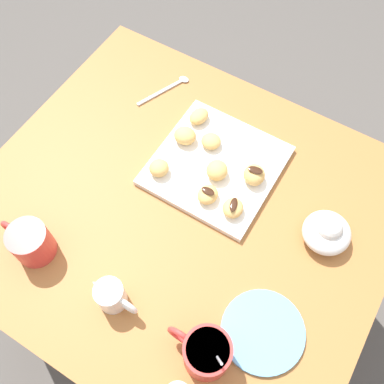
{
  "coord_description": "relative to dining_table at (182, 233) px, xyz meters",
  "views": [
    {
      "loc": [
        -0.25,
        0.37,
        1.67
      ],
      "look_at": [
        -0.01,
        -0.04,
        0.77
      ],
      "focal_mm": 41.28,
      "sensor_mm": 36.0,
      "label": 1
    }
  ],
  "objects": [
    {
      "name": "beignet_1",
      "position": [
        -0.03,
        -0.11,
        0.18
      ],
      "size": [
        0.07,
        0.07,
        0.04
      ],
      "primitive_type": "ellipsoid",
      "rotation": [
        0.0,
        0.0,
        2.02
      ],
      "color": "#E5B260",
      "rests_on": "pastry_plate_square"
    },
    {
      "name": "beignet_0",
      "position": [
        -0.04,
        -0.05,
        0.17
      ],
      "size": [
        0.05,
        0.05,
        0.03
      ],
      "primitive_type": "ellipsoid",
      "rotation": [
        0.0,
        0.0,
        3.11
      ],
      "color": "#E5B260",
      "rests_on": "pastry_plate_square"
    },
    {
      "name": "beignet_7",
      "position": [
        0.09,
        -0.16,
        0.18
      ],
      "size": [
        0.06,
        0.06,
        0.04
      ],
      "primitive_type": "ellipsoid",
      "rotation": [
        0.0,
        0.0,
        1.71
      ],
      "color": "#E5B260",
      "rests_on": "pastry_plate_square"
    },
    {
      "name": "cream_pitcher_white",
      "position": [
        0.0,
        0.25,
        0.18
      ],
      "size": [
        0.1,
        0.06,
        0.07
      ],
      "color": "white",
      "rests_on": "dining_table"
    },
    {
      "name": "beignet_3",
      "position": [
        -0.11,
        -0.15,
        0.18
      ],
      "size": [
        0.07,
        0.07,
        0.04
      ],
      "primitive_type": "ellipsoid",
      "rotation": [
        0.0,
        0.0,
        0.5
      ],
      "color": "#E5B260",
      "rests_on": "pastry_plate_square"
    },
    {
      "name": "beignet_2",
      "position": [
        0.02,
        -0.18,
        0.17
      ],
      "size": [
        0.06,
        0.05,
        0.03
      ],
      "primitive_type": "ellipsoid",
      "rotation": [
        0.0,
        0.0,
        4.89
      ],
      "color": "#E5B260",
      "rests_on": "pastry_plate_square"
    },
    {
      "name": "chocolate_drizzle_3",
      "position": [
        -0.11,
        -0.15,
        0.2
      ],
      "size": [
        0.04,
        0.03,
        0.0
      ],
      "primitive_type": "ellipsoid",
      "rotation": [
        0.0,
        0.0,
        0.2
      ],
      "color": "#381E11",
      "rests_on": "beignet_3"
    },
    {
      "name": "coffee_mug_red_left",
      "position": [
        -0.21,
        0.25,
        0.19
      ],
      "size": [
        0.13,
        0.09,
        0.15
      ],
      "color": "red",
      "rests_on": "dining_table"
    },
    {
      "name": "saucer_sky_left",
      "position": [
        -0.29,
        0.15,
        0.15
      ],
      "size": [
        0.17,
        0.17,
        0.01
      ],
      "primitive_type": "cylinder",
      "color": "#66A8DB",
      "rests_on": "dining_table"
    },
    {
      "name": "loose_spoon_near_saucer",
      "position": [
        0.22,
        -0.29,
        0.15
      ],
      "size": [
        0.08,
        0.15,
        0.01
      ],
      "color": "silver",
      "rests_on": "dining_table"
    },
    {
      "name": "ground_plane",
      "position": [
        0.0,
        0.0,
        -0.61
      ],
      "size": [
        8.0,
        8.0,
        0.0
      ],
      "primitive_type": "plane",
      "color": "#514C47"
    },
    {
      "name": "pastry_plate_square",
      "position": [
        -0.01,
        -0.14,
        0.15
      ],
      "size": [
        0.29,
        0.29,
        0.02
      ],
      "primitive_type": "cube",
      "color": "white",
      "rests_on": "dining_table"
    },
    {
      "name": "beignet_5",
      "position": [
        0.09,
        -0.05,
        0.18
      ],
      "size": [
        0.05,
        0.05,
        0.03
      ],
      "primitive_type": "ellipsoid",
      "rotation": [
        0.0,
        0.0,
        4.68
      ],
      "color": "#E5B260",
      "rests_on": "pastry_plate_square"
    },
    {
      "name": "ice_cream_bowl",
      "position": [
        -0.31,
        -0.1,
        0.18
      ],
      "size": [
        0.11,
        0.11,
        0.08
      ],
      "color": "white",
      "rests_on": "dining_table"
    },
    {
      "name": "beignet_4",
      "position": [
        0.09,
        -0.23,
        0.17
      ],
      "size": [
        0.05,
        0.06,
        0.03
      ],
      "primitive_type": "ellipsoid",
      "rotation": [
        0.0,
        0.0,
        1.38
      ],
      "color": "#E5B260",
      "rests_on": "pastry_plate_square"
    },
    {
      "name": "dining_table",
      "position": [
        0.0,
        0.0,
        0.0
      ],
      "size": [
        0.94,
        0.84,
        0.75
      ],
      "color": "#A36633",
      "rests_on": "ground_plane"
    },
    {
      "name": "chocolate_drizzle_6",
      "position": [
        -0.11,
        -0.05,
        0.19
      ],
      "size": [
        0.03,
        0.04,
        0.0
      ],
      "primitive_type": "ellipsoid",
      "rotation": [
        0.0,
        0.0,
        1.86
      ],
      "color": "#381E11",
      "rests_on": "beignet_6"
    },
    {
      "name": "chocolate_drizzle_0",
      "position": [
        -0.04,
        -0.05,
        0.19
      ],
      "size": [
        0.03,
        0.02,
        0.0
      ],
      "primitive_type": "ellipsoid",
      "rotation": [
        0.0,
        0.0,
        3.15
      ],
      "color": "#381E11",
      "rests_on": "beignet_0"
    },
    {
      "name": "beignet_6",
      "position": [
        -0.11,
        -0.05,
        0.17
      ],
      "size": [
        0.06,
        0.06,
        0.03
      ],
      "primitive_type": "ellipsoid",
      "rotation": [
        0.0,
        0.0,
        1.77
      ],
      "color": "#E5B260",
      "rests_on": "pastry_plate_square"
    },
    {
      "name": "coffee_mug_red_right",
      "position": [
        0.22,
        0.25,
        0.19
      ],
      "size": [
        0.12,
        0.09,
        0.09
      ],
      "color": "red",
      "rests_on": "dining_table"
    }
  ]
}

